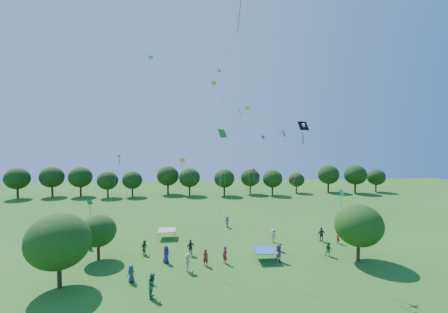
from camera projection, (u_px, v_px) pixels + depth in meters
near_tree_west at (58, 241)px, 25.21m from camera, size 5.22×5.22×6.34m
near_tree_north at (98, 231)px, 31.25m from camera, size 3.71×3.71×4.76m
near_tree_east at (359, 225)px, 31.02m from camera, size 4.84×4.84×5.90m
treeline at (198, 177)px, 69.53m from camera, size 88.01×8.77×6.77m
tent_red_stripe at (167, 230)px, 38.39m from camera, size 2.20×2.20×1.10m
tent_blue at (265, 251)px, 31.21m from camera, size 2.20×2.20×1.10m
crowd_person_0 at (166, 254)px, 30.60m from camera, size 0.93×0.96×1.77m
crowd_person_1 at (225, 255)px, 30.43m from camera, size 0.67×0.77×1.73m
crowd_person_2 at (329, 249)px, 32.30m from camera, size 0.85×0.71×1.51m
crowd_person_3 at (188, 262)px, 28.51m from camera, size 0.86×1.27×1.79m
crowd_person_4 at (321, 234)px, 37.11m from camera, size 1.09×0.58×1.78m
crowd_person_5 at (227, 222)px, 43.26m from camera, size 0.64×1.53×1.60m
crowd_person_6 at (89, 241)px, 34.74m from camera, size 1.02×0.81×1.82m
crowd_person_7 at (205, 257)px, 29.90m from camera, size 0.72×0.60×1.65m
crowd_person_8 at (153, 285)px, 23.79m from camera, size 0.56×0.98×1.94m
crowd_person_9 at (273, 236)px, 36.90m from camera, size 1.15×1.02×1.64m
crowd_person_10 at (191, 247)px, 32.62m from camera, size 1.11×0.92×1.74m
crowd_person_11 at (279, 253)px, 30.95m from camera, size 1.56×1.65×1.79m
crowd_person_12 at (131, 274)px, 26.40m from camera, size 0.79×0.82×1.51m
crowd_person_13 at (338, 237)px, 36.37m from camera, size 0.62×0.68×1.53m
crowd_person_14 at (145, 247)px, 32.83m from camera, size 0.89×0.84×1.61m
pirate_kite at (303, 129)px, 30.20m from camera, size 3.46×2.44×13.16m
red_high_kite at (232, 44)px, 30.76m from camera, size 4.63×2.01×26.30m
small_kite_0 at (287, 189)px, 40.26m from camera, size 6.27×5.33×6.11m
small_kite_1 at (187, 168)px, 42.51m from camera, size 6.20×3.67×8.73m
small_kite_2 at (244, 127)px, 40.57m from camera, size 3.31×1.42×15.94m
small_kite_3 at (222, 156)px, 23.03m from camera, size 0.75×4.89×12.03m
small_kite_4 at (261, 159)px, 36.45m from camera, size 1.43×1.34×11.85m
small_kite_5 at (222, 116)px, 40.44m from camera, size 1.16×1.60×20.88m
small_kite_6 at (223, 99)px, 28.07m from camera, size 1.03×0.70×20.12m
small_kite_7 at (335, 204)px, 27.13m from camera, size 0.57×6.77×6.91m
small_kite_8 at (254, 183)px, 37.16m from camera, size 0.50×2.01×7.72m
small_kite_9 at (285, 159)px, 27.28m from camera, size 2.43×5.84×12.06m
small_kite_10 at (212, 119)px, 33.56m from camera, size 1.46×4.87×18.10m
small_kite_11 at (91, 206)px, 33.12m from camera, size 1.66×1.94×4.71m
small_kite_12 at (243, 137)px, 33.31m from camera, size 2.66×2.45×14.66m
small_kite_13 at (116, 173)px, 37.48m from camera, size 1.29×3.48×9.41m
small_kite_14 at (267, 161)px, 24.12m from camera, size 5.23×4.09×12.02m
small_kite_15 at (141, 100)px, 37.61m from camera, size 4.89×4.57×22.24m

